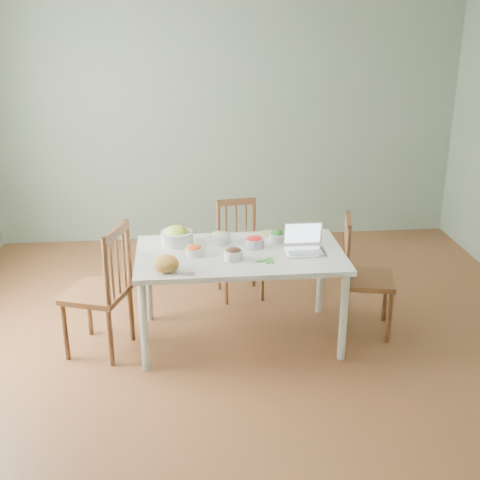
{
  "coord_description": "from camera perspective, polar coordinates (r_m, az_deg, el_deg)",
  "views": [
    {
      "loc": [
        -0.55,
        -4.23,
        2.52
      ],
      "look_at": [
        -0.1,
        0.17,
        0.84
      ],
      "focal_mm": 47.25,
      "sensor_mm": 36.0,
      "label": 1
    }
  ],
  "objects": [
    {
      "name": "bowl_carrot",
      "position": [
        4.72,
        -4.14,
        -0.93
      ],
      "size": [
        0.17,
        0.17,
        0.08
      ],
      "primitive_type": null,
      "rotation": [
        0.0,
        0.0,
        -0.27
      ],
      "color": "red",
      "rests_on": "dining_table"
    },
    {
      "name": "laptop",
      "position": [
        4.75,
        5.93,
        0.01
      ],
      "size": [
        0.31,
        0.26,
        0.21
      ],
      "primitive_type": null,
      "rotation": [
        0.0,
        0.0,
        -0.03
      ],
      "color": "#BEBEBF",
      "rests_on": "dining_table"
    },
    {
      "name": "bowl_squash",
      "position": [
        4.93,
        -5.73,
        0.39
      ],
      "size": [
        0.31,
        0.31,
        0.14
      ],
      "primitive_type": null,
      "rotation": [
        0.0,
        0.0,
        0.3
      ],
      "color": "#E6F15F",
      "rests_on": "dining_table"
    },
    {
      "name": "basil_bunch",
      "position": [
        4.61,
        2.27,
        -1.84
      ],
      "size": [
        0.17,
        0.17,
        0.02
      ],
      "primitive_type": null,
      "color": "#107A12",
      "rests_on": "dining_table"
    },
    {
      "name": "chair_left",
      "position": [
        4.83,
        -12.85,
        -4.42
      ],
      "size": [
        0.55,
        0.56,
        1.01
      ],
      "primitive_type": null,
      "rotation": [
        0.0,
        0.0,
        -1.92
      ],
      "color": "#57331A",
      "rests_on": "floor"
    },
    {
      "name": "bowl_broccoli",
      "position": [
        4.99,
        3.38,
        0.39
      ],
      "size": [
        0.17,
        0.17,
        0.09
      ],
      "primitive_type": null,
      "rotation": [
        0.0,
        0.0,
        -0.23
      ],
      "color": "#0B3F09",
      "rests_on": "dining_table"
    },
    {
      "name": "flatbread",
      "position": [
        5.12,
        2.68,
        0.5
      ],
      "size": [
        0.22,
        0.22,
        0.02
      ],
      "primitive_type": "cylinder",
      "rotation": [
        0.0,
        0.0,
        -0.23
      ],
      "color": "tan",
      "rests_on": "dining_table"
    },
    {
      "name": "floor",
      "position": [
        4.96,
        1.42,
        -9.74
      ],
      "size": [
        5.0,
        5.0,
        0.0
      ],
      "primitive_type": "cube",
      "color": "brown",
      "rests_on": "ground"
    },
    {
      "name": "wall_front",
      "position": [
        2.16,
        10.14,
        -12.37
      ],
      "size": [
        5.0,
        0.0,
        2.7
      ],
      "primitive_type": "cube",
      "color": "slate",
      "rests_on": "ground"
    },
    {
      "name": "bowl_redpep",
      "position": [
        4.86,
        1.3,
        -0.17
      ],
      "size": [
        0.15,
        0.15,
        0.09
      ],
      "primitive_type": null,
      "rotation": [
        0.0,
        0.0,
        0.04
      ],
      "color": "red",
      "rests_on": "dining_table"
    },
    {
      "name": "chair_far",
      "position": [
        5.62,
        0.03,
        -0.99
      ],
      "size": [
        0.43,
        0.41,
        0.86
      ],
      "primitive_type": null,
      "rotation": [
        0.0,
        0.0,
        0.13
      ],
      "color": "#57331A",
      "rests_on": "floor"
    },
    {
      "name": "wall_back",
      "position": [
        6.85,
        -1.11,
        11.01
      ],
      "size": [
        5.0,
        0.0,
        2.7
      ],
      "primitive_type": "cube",
      "color": "slate",
      "rests_on": "ground"
    },
    {
      "name": "bowl_mushroom",
      "position": [
        4.62,
        -0.6,
        -1.26
      ],
      "size": [
        0.19,
        0.19,
        0.09
      ],
      "primitive_type": null,
      "rotation": [
        0.0,
        0.0,
        0.42
      ],
      "color": "black",
      "rests_on": "dining_table"
    },
    {
      "name": "dining_table",
      "position": [
        4.92,
        0.0,
        -5.1
      ],
      "size": [
        1.57,
        0.88,
        0.74
      ],
      "primitive_type": null,
      "color": "white",
      "rests_on": "floor"
    },
    {
      "name": "chair_right",
      "position": [
        5.1,
        11.48,
        -3.24
      ],
      "size": [
        0.49,
        0.5,
        0.95
      ],
      "primitive_type": null,
      "rotation": [
        0.0,
        0.0,
        1.34
      ],
      "color": "#57331A",
      "rests_on": "floor"
    },
    {
      "name": "butter_stick",
      "position": [
        4.4,
        -4.9,
        -2.96
      ],
      "size": [
        0.12,
        0.06,
        0.03
      ],
      "primitive_type": "cube",
      "rotation": [
        0.0,
        0.0,
        -0.22
      ],
      "color": "silver",
      "rests_on": "dining_table"
    },
    {
      "name": "bread_boule",
      "position": [
        4.45,
        -6.7,
        -2.13
      ],
      "size": [
        0.23,
        0.23,
        0.12
      ],
      "primitive_type": "ellipsoid",
      "rotation": [
        0.0,
        0.0,
        -0.33
      ],
      "color": "gold",
      "rests_on": "dining_table"
    },
    {
      "name": "bowl_onion",
      "position": [
        4.95,
        -1.83,
        0.24
      ],
      "size": [
        0.19,
        0.19,
        0.09
      ],
      "primitive_type": null,
      "rotation": [
        0.0,
        0.0,
        -0.17
      ],
      "color": "beige",
      "rests_on": "dining_table"
    }
  ]
}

